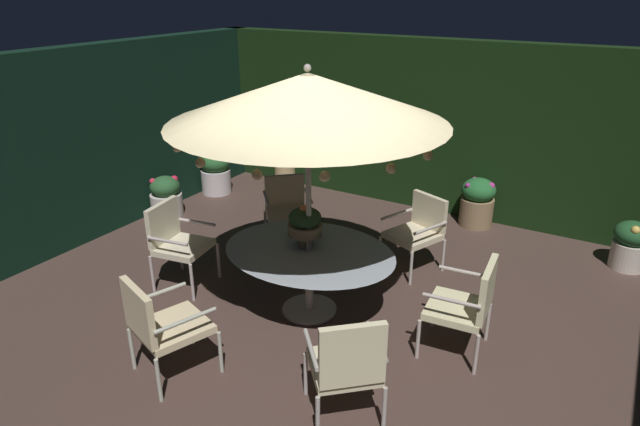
% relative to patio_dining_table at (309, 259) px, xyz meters
% --- Properties ---
extents(ground_plane, '(8.11, 7.72, 0.02)m').
position_rel_patio_dining_table_xyz_m(ground_plane, '(0.28, -0.18, -0.63)').
color(ground_plane, '#49352E').
extents(hedge_backdrop_rear, '(8.11, 0.30, 2.54)m').
position_rel_patio_dining_table_xyz_m(hedge_backdrop_rear, '(0.28, 3.52, 0.65)').
color(hedge_backdrop_rear, black).
rests_on(hedge_backdrop_rear, ground_plane).
extents(hedge_backdrop_left, '(0.30, 7.72, 2.54)m').
position_rel_patio_dining_table_xyz_m(hedge_backdrop_left, '(-3.63, -0.18, 0.65)').
color(hedge_backdrop_left, black).
rests_on(hedge_backdrop_left, ground_plane).
extents(patio_dining_table, '(1.85, 1.46, 0.73)m').
position_rel_patio_dining_table_xyz_m(patio_dining_table, '(0.00, 0.00, 0.00)').
color(patio_dining_table, '#BAAFA5').
rests_on(patio_dining_table, ground_plane).
extents(patio_umbrella, '(2.67, 2.67, 2.60)m').
position_rel_patio_dining_table_xyz_m(patio_umbrella, '(-0.00, 0.00, 1.67)').
color(patio_umbrella, '#B9AEA4').
rests_on(patio_umbrella, ground_plane).
extents(centerpiece_planter, '(0.36, 0.36, 0.46)m').
position_rel_patio_dining_table_xyz_m(centerpiece_planter, '(-0.08, 0.06, 0.37)').
color(centerpiece_planter, '#806447').
rests_on(centerpiece_planter, patio_dining_table).
extents(patio_chair_north, '(0.80, 0.80, 0.94)m').
position_rel_patio_dining_table_xyz_m(patio_chair_north, '(-1.10, 1.22, -0.06)').
color(patio_chair_north, '#B6AFAB').
rests_on(patio_chair_north, ground_plane).
extents(patio_chair_northeast, '(0.65, 0.67, 0.98)m').
position_rel_patio_dining_table_xyz_m(patio_chair_northeast, '(-1.62, -0.26, -0.04)').
color(patio_chair_northeast, '#BCAFAC').
rests_on(patio_chair_northeast, ground_plane).
extents(patio_chair_east, '(0.76, 0.78, 0.97)m').
position_rel_patio_dining_table_xyz_m(patio_chair_east, '(-0.55, -1.56, -0.06)').
color(patio_chair_east, '#B3B7A5').
rests_on(patio_chair_east, ground_plane).
extents(patio_chair_southeast, '(0.79, 0.79, 1.00)m').
position_rel_patio_dining_table_xyz_m(patio_chair_southeast, '(1.10, -1.23, -0.05)').
color(patio_chair_southeast, '#B6AFA7').
rests_on(patio_chair_southeast, ground_plane).
extents(patio_chair_south, '(0.62, 0.65, 0.96)m').
position_rel_patio_dining_table_xyz_m(patio_chair_south, '(1.64, 0.14, -0.07)').
color(patio_chair_south, '#BCAEA5').
rests_on(patio_chair_south, ground_plane).
extents(patio_chair_southwest, '(0.74, 0.75, 0.91)m').
position_rel_patio_dining_table_xyz_m(patio_chair_southwest, '(0.62, 1.52, -0.09)').
color(patio_chair_southwest, '#BAB2A6').
rests_on(patio_chair_southwest, ground_plane).
extents(potted_plant_back_center, '(0.38, 0.38, 0.59)m').
position_rel_patio_dining_table_xyz_m(potted_plant_back_center, '(-2.47, 3.21, -0.31)').
color(potted_plant_back_center, tan).
rests_on(potted_plant_back_center, ground_plane).
extents(potted_plant_front_corner, '(0.47, 0.47, 0.61)m').
position_rel_patio_dining_table_xyz_m(potted_plant_front_corner, '(-3.24, 1.16, -0.32)').
color(potted_plant_front_corner, beige).
rests_on(potted_plant_front_corner, ground_plane).
extents(potted_plant_left_far, '(0.48, 0.48, 0.71)m').
position_rel_patio_dining_table_xyz_m(potted_plant_left_far, '(0.89, 3.16, -0.26)').
color(potted_plant_left_far, '#896E4D').
rests_on(potted_plant_left_far, ground_plane).
extents(potted_plant_left_near, '(0.43, 0.44, 0.62)m').
position_rel_patio_dining_table_xyz_m(potted_plant_left_near, '(2.87, 2.82, -0.30)').
color(potted_plant_left_near, beige).
rests_on(potted_plant_left_near, ground_plane).
extents(potted_plant_right_near, '(0.50, 0.50, 0.71)m').
position_rel_patio_dining_table_xyz_m(potted_plant_right_near, '(-3.23, 2.29, -0.25)').
color(potted_plant_right_near, silver).
rests_on(potted_plant_right_near, ground_plane).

